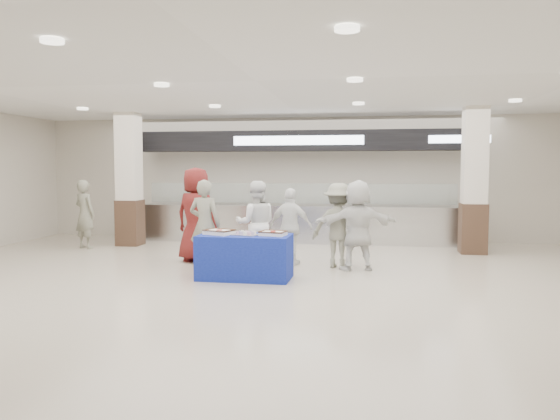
% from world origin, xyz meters
% --- Properties ---
extents(ground, '(14.00, 14.00, 0.00)m').
position_xyz_m(ground, '(0.00, 0.00, 0.00)').
color(ground, beige).
rests_on(ground, ground).
extents(serving_line, '(8.70, 0.85, 2.80)m').
position_xyz_m(serving_line, '(0.00, 5.40, 1.16)').
color(serving_line, silver).
rests_on(serving_line, ground).
extents(column_left, '(0.55, 0.55, 3.20)m').
position_xyz_m(column_left, '(-4.00, 4.20, 1.53)').
color(column_left, '#372419').
rests_on(column_left, ground).
extents(column_right, '(0.55, 0.55, 3.20)m').
position_xyz_m(column_right, '(4.00, 4.20, 1.53)').
color(column_right, '#372419').
rests_on(column_right, ground).
extents(display_table, '(1.56, 0.81, 0.75)m').
position_xyz_m(display_table, '(-0.33, 0.67, 0.38)').
color(display_table, navy).
rests_on(display_table, ground).
extents(sheet_cake_left, '(0.55, 0.49, 0.10)m').
position_xyz_m(sheet_cake_left, '(-0.77, 0.67, 0.80)').
color(sheet_cake_left, white).
rests_on(sheet_cake_left, display_table).
extents(sheet_cake_right, '(0.46, 0.38, 0.09)m').
position_xyz_m(sheet_cake_right, '(0.15, 0.66, 0.79)').
color(sheet_cake_right, white).
rests_on(sheet_cake_right, display_table).
extents(cupcake_tray, '(0.49, 0.42, 0.07)m').
position_xyz_m(cupcake_tray, '(-0.30, 0.63, 0.78)').
color(cupcake_tray, '#A7A7AB').
rests_on(cupcake_tray, display_table).
extents(civilian_maroon, '(1.05, 0.83, 1.89)m').
position_xyz_m(civilian_maroon, '(-1.67, 2.19, 0.94)').
color(civilian_maroon, maroon).
rests_on(civilian_maroon, ground).
extents(soldier_a, '(0.65, 0.48, 1.66)m').
position_xyz_m(soldier_a, '(-1.27, 1.46, 0.83)').
color(soldier_a, slate).
rests_on(soldier_a, ground).
extents(chef_tall, '(0.91, 0.77, 1.63)m').
position_xyz_m(chef_tall, '(-0.39, 1.89, 0.82)').
color(chef_tall, white).
rests_on(chef_tall, ground).
extents(chef_short, '(0.93, 0.56, 1.49)m').
position_xyz_m(chef_short, '(0.24, 2.14, 0.74)').
color(chef_short, white).
rests_on(chef_short, ground).
extents(soldier_b, '(1.11, 0.75, 1.59)m').
position_xyz_m(soldier_b, '(1.17, 1.99, 0.80)').
color(soldier_b, slate).
rests_on(soldier_b, ground).
extents(civilian_white, '(1.62, 0.89, 1.66)m').
position_xyz_m(civilian_white, '(1.53, 1.79, 0.83)').
color(civilian_white, white).
rests_on(civilian_white, ground).
extents(soldier_bg, '(0.69, 0.58, 1.60)m').
position_xyz_m(soldier_bg, '(-4.80, 3.52, 0.80)').
color(soldier_bg, slate).
rests_on(soldier_bg, ground).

